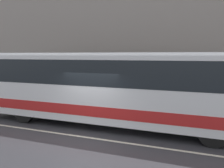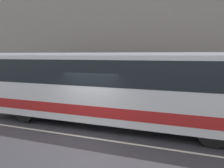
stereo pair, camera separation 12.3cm
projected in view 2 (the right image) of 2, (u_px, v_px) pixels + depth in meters
ground_plane at (83, 137)px, 9.90m from camera, size 60.00×60.00×0.00m
sidewalk at (129, 108)px, 14.96m from camera, size 60.00×3.10×0.18m
building_facade at (139, 4)px, 15.76m from camera, size 60.00×0.35×13.33m
lane_stripe at (83, 137)px, 9.90m from camera, size 54.00×0.14×0.01m
transit_bus at (106, 85)px, 11.39m from camera, size 12.43×2.61×3.33m
pedestrian_waiting at (66, 91)px, 16.20m from camera, size 0.36×0.36×1.52m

